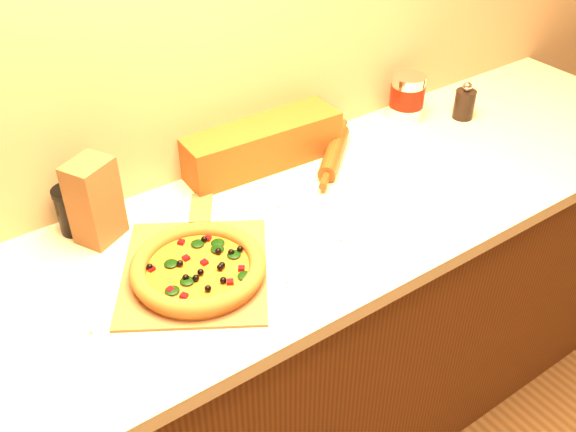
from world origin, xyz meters
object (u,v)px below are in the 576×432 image
Objects in this scene: pepper_grinder at (464,103)px; dark_jar at (72,210)px; pizza at (198,268)px; coffee_canister at (407,97)px; rolling_pin at (334,152)px; pizza_peel at (195,266)px.

dark_jar is at bearing 173.62° from pepper_grinder.
pizza is 0.37m from dark_jar.
coffee_canister is (-0.16, 0.10, 0.03)m from pepper_grinder.
coffee_canister is 1.07m from dark_jar.
dark_jar is at bearing 178.02° from coffee_canister.
rolling_pin is (0.56, 0.22, -0.00)m from pizza.
pepper_grinder is 0.43× the size of rolling_pin.
pepper_grinder reaches higher than pizza_peel.
dark_jar is (-1.23, 0.14, 0.01)m from pepper_grinder.
dark_jar is at bearing 171.84° from rolling_pin.
dark_jar is (-1.07, 0.04, -0.01)m from coffee_canister.
pizza is 1.08m from pepper_grinder.
pizza_peel is at bearing -59.37° from dark_jar.
dark_jar is (-0.17, 0.33, 0.03)m from pizza.
rolling_pin is 0.74m from dark_jar.
pizza is at bearing -162.22° from coffee_canister.
coffee_canister is at bearing -1.98° from dark_jar.
coffee_canister is at bearing 147.39° from pepper_grinder.
pizza is 2.50× the size of dark_jar.
pepper_grinder is 1.01× the size of dark_jar.
dark_jar reaches higher than pizza.
rolling_pin is (-0.50, 0.03, -0.03)m from pepper_grinder.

